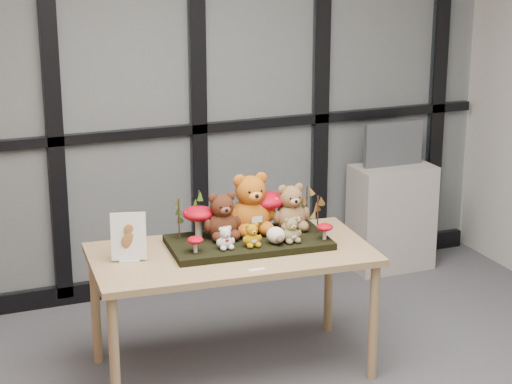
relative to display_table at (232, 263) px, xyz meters
name	(u,v)px	position (x,y,z in m)	size (l,w,h in m)	color
room_shell	(296,108)	(-0.21, -1.25, 1.07)	(5.00, 5.00, 5.00)	#B6B3AC
glass_partition	(126,75)	(-0.21, 1.22, 0.81)	(4.90, 0.06, 2.78)	#2D383F
display_table	(232,263)	(0.00, 0.00, 0.00)	(1.49, 0.83, 0.68)	tan
diorama_tray	(248,242)	(0.11, 0.05, 0.09)	(0.83, 0.42, 0.04)	black
bear_pooh_yellow	(250,200)	(0.16, 0.15, 0.28)	(0.27, 0.25, 0.36)	#B65A14
bear_brown_medium	(222,213)	(-0.01, 0.12, 0.24)	(0.21, 0.19, 0.27)	#462011
bear_tan_back	(291,204)	(0.38, 0.12, 0.24)	(0.21, 0.19, 0.28)	olive
bear_small_yellow	(252,233)	(0.09, -0.06, 0.17)	(0.10, 0.09, 0.14)	#BF8109
bear_white_bow	(225,236)	(-0.05, -0.04, 0.17)	(0.10, 0.09, 0.13)	white
bear_beige_small	(291,228)	(0.30, -0.08, 0.18)	(0.11, 0.10, 0.15)	olive
plush_cream_hedgehog	(276,234)	(0.22, -0.07, 0.15)	(0.07, 0.07, 0.10)	white
mushroom_back_left	(198,220)	(-0.12, 0.18, 0.20)	(0.17, 0.17, 0.18)	#A70514
mushroom_back_right	(266,208)	(0.26, 0.17, 0.22)	(0.20, 0.20, 0.23)	#A70514
mushroom_front_left	(195,244)	(-0.21, -0.04, 0.15)	(0.08, 0.08, 0.09)	#A70514
mushroom_front_right	(325,231)	(0.48, -0.10, 0.15)	(0.09, 0.09, 0.09)	#A70514
sprig_green_far_left	(179,219)	(-0.22, 0.18, 0.21)	(0.05, 0.05, 0.22)	#1B390D
sprig_green_mid_left	(199,212)	(-0.10, 0.22, 0.22)	(0.05, 0.05, 0.24)	#1B390D
sprig_dry_far_right	(307,207)	(0.48, 0.11, 0.22)	(0.05, 0.05, 0.23)	brown
sprig_dry_mid_right	(318,214)	(0.49, 0.00, 0.21)	(0.05, 0.05, 0.21)	brown
sprig_green_centre	(225,214)	(0.04, 0.21, 0.20)	(0.05, 0.05, 0.19)	#1B390D
sign_holder	(129,240)	(-0.52, 0.06, 0.18)	(0.18, 0.08, 0.25)	silver
label_card	(257,269)	(0.02, -0.29, 0.07)	(0.08, 0.03, 0.00)	white
cabinet	(391,217)	(1.54, 1.02, -0.25)	(0.54, 0.32, 0.72)	#ABA299
monitor	(393,144)	(1.54, 1.04, 0.26)	(0.42, 0.04, 0.30)	#4D5155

